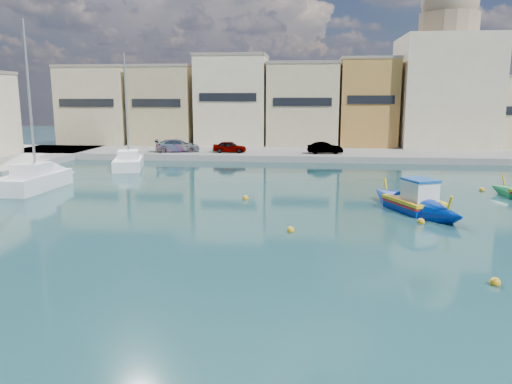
% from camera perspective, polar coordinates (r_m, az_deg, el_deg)
% --- Properties ---
extents(ground, '(160.00, 160.00, 0.00)m').
position_cam_1_polar(ground, '(20.49, 20.18, -7.47)').
color(ground, '#14333D').
rests_on(ground, ground).
extents(north_quay, '(80.00, 8.00, 0.60)m').
position_cam_1_polar(north_quay, '(51.43, 11.58, 4.14)').
color(north_quay, gray).
rests_on(north_quay, ground).
extents(north_townhouses, '(83.20, 7.87, 10.19)m').
position_cam_1_polar(north_townhouses, '(59.39, 17.57, 9.29)').
color(north_townhouses, tan).
rests_on(north_townhouses, ground).
extents(church_block, '(10.00, 10.00, 19.10)m').
position_cam_1_polar(church_block, '(60.78, 20.78, 12.34)').
color(church_block, beige).
rests_on(church_block, ground).
extents(parked_cars, '(18.97, 2.85, 1.29)m').
position_cam_1_polar(parked_cars, '(50.28, -3.69, 5.22)').
color(parked_cars, '#4C1919').
rests_on(parked_cars, north_quay).
extents(luzzu_blue_cabin, '(5.03, 8.06, 2.82)m').
position_cam_1_polar(luzzu_blue_cabin, '(28.69, 17.63, -1.41)').
color(luzzu_blue_cabin, '#00299F').
rests_on(luzzu_blue_cabin, ground).
extents(yacht_north, '(4.24, 8.24, 10.59)m').
position_cam_1_polar(yacht_north, '(46.29, -14.16, 3.43)').
color(yacht_north, white).
rests_on(yacht_north, ground).
extents(yacht_midnorth, '(2.89, 8.55, 11.99)m').
position_cam_1_polar(yacht_midnorth, '(38.25, -22.70, 1.46)').
color(yacht_midnorth, white).
rests_on(yacht_midnorth, ground).
extents(mooring_buoys, '(24.45, 17.65, 0.36)m').
position_cam_1_polar(mooring_buoys, '(26.59, 20.14, -3.11)').
color(mooring_buoys, '#F5AB19').
rests_on(mooring_buoys, ground).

